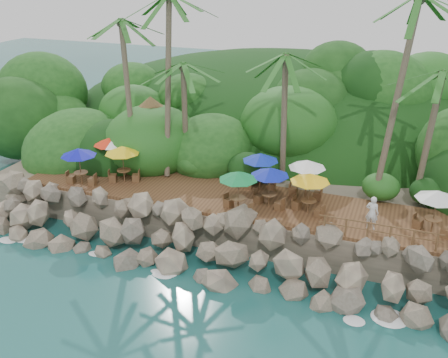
% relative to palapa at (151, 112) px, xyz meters
% --- Properties ---
extents(ground, '(140.00, 140.00, 0.00)m').
position_rel_palapa_xyz_m(ground, '(6.90, -10.00, -5.79)').
color(ground, '#19514F').
rests_on(ground, ground).
extents(land_base, '(32.00, 25.20, 2.10)m').
position_rel_palapa_xyz_m(land_base, '(6.90, 6.00, -4.74)').
color(land_base, gray).
rests_on(land_base, ground).
extents(jungle_hill, '(44.80, 28.00, 15.40)m').
position_rel_palapa_xyz_m(jungle_hill, '(6.90, 13.50, -5.79)').
color(jungle_hill, '#143811').
rests_on(jungle_hill, ground).
extents(seawall, '(29.00, 4.00, 2.30)m').
position_rel_palapa_xyz_m(seawall, '(6.90, -8.00, -4.64)').
color(seawall, gray).
rests_on(seawall, ground).
extents(terrace, '(26.00, 5.00, 0.20)m').
position_rel_palapa_xyz_m(terrace, '(6.90, -4.00, -3.59)').
color(terrace, brown).
rests_on(terrace, land_base).
extents(jungle_foliage, '(44.00, 16.00, 12.00)m').
position_rel_palapa_xyz_m(jungle_foliage, '(6.90, 5.00, -5.79)').
color(jungle_foliage, '#143811').
rests_on(jungle_foliage, ground).
extents(foam_line, '(25.20, 0.80, 0.06)m').
position_rel_palapa_xyz_m(foam_line, '(6.90, -9.70, -5.76)').
color(foam_line, white).
rests_on(foam_line, ground).
extents(palms, '(24.69, 7.02, 12.77)m').
position_rel_palapa_xyz_m(palms, '(8.01, -1.17, 5.75)').
color(palms, brown).
rests_on(palms, ground).
extents(palapa, '(5.43, 5.43, 4.60)m').
position_rel_palapa_xyz_m(palapa, '(0.00, 0.00, 0.00)').
color(palapa, brown).
rests_on(palapa, ground).
extents(dining_clusters, '(23.15, 5.43, 2.42)m').
position_rel_palapa_xyz_m(dining_clusters, '(6.46, -3.97, -1.48)').
color(dining_clusters, brown).
rests_on(dining_clusters, terrace).
extents(railing, '(6.10, 0.10, 1.00)m').
position_rel_palapa_xyz_m(railing, '(16.17, -6.35, -2.89)').
color(railing, brown).
rests_on(railing, terrace).
extents(waiter, '(0.76, 0.57, 1.88)m').
position_rel_palapa_xyz_m(waiter, '(15.67, -5.12, -2.55)').
color(waiter, silver).
rests_on(waiter, terrace).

